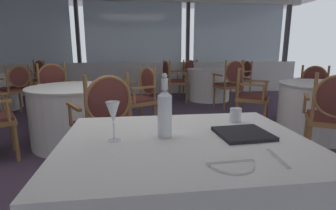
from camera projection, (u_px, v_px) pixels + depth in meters
ground_plane at (140, 162)px, 2.76m from camera, size 15.36×15.36×0.00m
window_wall_far at (135, 54)px, 6.83m from camera, size 9.21×0.14×2.65m
foreground_table at (184, 203)px, 1.40m from camera, size 1.26×0.99×0.74m
side_plate at (231, 163)px, 1.03m from camera, size 0.18×0.18×0.01m
butter_knife at (231, 162)px, 1.03m from camera, size 0.20×0.03×0.00m
dinner_fork at (278, 158)px, 1.08m from camera, size 0.03×0.20×0.00m
water_bottle at (165, 111)px, 1.34m from camera, size 0.08×0.08×0.33m
wine_glass at (113, 113)px, 1.27m from camera, size 0.07×0.07×0.20m
water_tumbler at (235, 115)px, 1.62m from camera, size 0.07×0.07×0.09m
menu_book at (243, 134)px, 1.37m from camera, size 0.28×0.27×0.02m
background_table_0 at (208, 84)px, 6.12m from camera, size 1.03×1.03×0.74m
dining_chair_0_0 at (171, 78)px, 5.78m from camera, size 0.55×0.60×0.96m
dining_chair_0_1 at (231, 80)px, 5.21m from camera, size 0.60×0.55×0.99m
dining_chair_0_2 at (242, 76)px, 6.39m from camera, size 0.55×0.60×0.92m
dining_chair_0_3 at (192, 74)px, 6.95m from camera, size 0.60×0.55×0.92m
background_table_1 at (320, 109)px, 3.57m from camera, size 1.12×1.12×0.74m
dining_chair_1_1 at (314, 88)px, 4.41m from camera, size 0.65×0.63×0.92m
dining_chair_1_2 at (248, 92)px, 3.93m from camera, size 0.63×0.65×0.93m
dining_chair_1_3 at (333, 111)px, 2.65m from camera, size 0.65×0.63×0.97m
background_table_2 at (75, 115)px, 3.27m from camera, size 1.10×1.10×0.74m
dining_chair_2_0 at (55, 90)px, 4.00m from camera, size 0.65×0.62×0.99m
dining_chair_2_2 at (104, 116)px, 2.45m from camera, size 0.65×0.62×0.98m
dining_chair_2_3 at (141, 94)px, 3.79m from camera, size 0.62×0.65×0.94m
dining_chair_3_0 at (16, 86)px, 4.59m from camera, size 0.65×0.66×0.92m
dining_chair_3_1 at (36, 77)px, 5.98m from camera, size 0.66×0.65×0.95m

